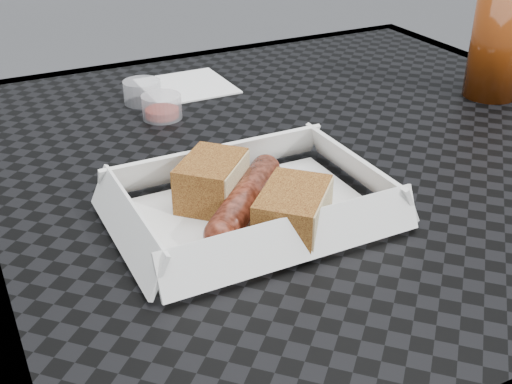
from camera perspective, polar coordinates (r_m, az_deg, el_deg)
patio_table at (r=0.79m, az=5.97°, el=-0.42°), size 0.80×0.80×0.74m
food_tray at (r=0.60m, az=-0.43°, el=-1.93°), size 0.22×0.15×0.00m
bratwurst at (r=0.59m, az=-0.98°, el=-0.62°), size 0.12×0.12×0.03m
bread_near at (r=0.61m, az=-3.97°, el=1.00°), size 0.09×0.09×0.04m
bread_far at (r=0.56m, az=3.29°, el=-1.67°), size 0.09×0.09×0.04m
veg_garnish at (r=0.58m, az=6.01°, el=-2.68°), size 0.03×0.03×0.00m
napkin at (r=0.93m, az=-6.20°, el=9.35°), size 0.12×0.12×0.00m
condiment_cup_sauce at (r=0.82m, az=-8.37°, el=7.51°), size 0.05×0.05×0.03m
condiment_cup_empty at (r=0.87m, az=-10.06°, el=8.76°), size 0.05×0.05×0.03m
drink_glass at (r=0.92m, az=20.63°, el=11.93°), size 0.07×0.07×0.13m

